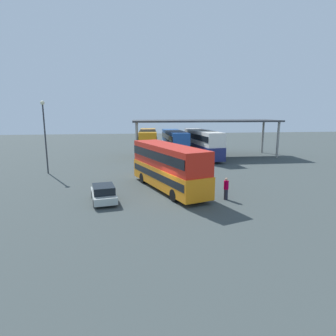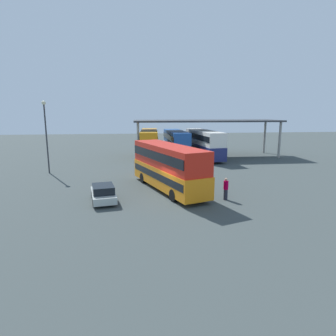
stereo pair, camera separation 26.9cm
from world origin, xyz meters
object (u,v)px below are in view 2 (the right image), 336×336
at_px(double_decker_mid_row, 176,143).
at_px(pedestrian_waiting, 226,189).
at_px(double_decker_main, 168,165).
at_px(double_decker_far_right, 204,143).
at_px(double_decker_near_canopy, 149,143).
at_px(parked_hatchback, 103,193).
at_px(lamppost_tall, 46,129).

distance_m(double_decker_mid_row, pedestrian_waiting, 22.50).
height_order(double_decker_main, double_decker_far_right, double_decker_far_right).
bearing_deg(double_decker_mid_row, double_decker_main, 167.84).
bearing_deg(double_decker_near_canopy, double_decker_far_right, -96.85).
bearing_deg(double_decker_mid_row, double_decker_near_canopy, 92.53).
bearing_deg(parked_hatchback, pedestrian_waiting, -104.59).
xyz_separation_m(double_decker_near_canopy, double_decker_mid_row, (4.17, 0.31, -0.07)).
bearing_deg(pedestrian_waiting, double_decker_main, 109.72).
xyz_separation_m(double_decker_main, lamppost_tall, (-12.71, 8.64, 2.85)).
bearing_deg(lamppost_tall, double_decker_far_right, 22.73).
bearing_deg(pedestrian_waiting, double_decker_far_right, 50.52).
height_order(double_decker_mid_row, lamppost_tall, lamppost_tall).
height_order(double_decker_mid_row, pedestrian_waiting, double_decker_mid_row).
distance_m(double_decker_main, double_decker_mid_row, 19.25).
xyz_separation_m(double_decker_mid_row, double_decker_far_right, (3.98, -1.83, 0.07)).
bearing_deg(double_decker_mid_row, double_decker_far_right, -116.45).
xyz_separation_m(double_decker_mid_row, pedestrian_waiting, (0.73, -22.45, -1.31)).
xyz_separation_m(double_decker_mid_row, lamppost_tall, (-16.21, -10.29, 2.87)).
bearing_deg(double_decker_main, double_decker_near_canopy, -17.11).
relative_size(double_decker_near_canopy, double_decker_mid_row, 1.05).
distance_m(lamppost_tall, pedestrian_waiting, 21.27).
height_order(double_decker_near_canopy, double_decker_mid_row, double_decker_near_canopy).
relative_size(double_decker_main, double_decker_far_right, 0.95).
height_order(parked_hatchback, double_decker_mid_row, double_decker_mid_row).
distance_m(double_decker_main, lamppost_tall, 15.62).
relative_size(double_decker_main, double_decker_near_canopy, 0.97).
distance_m(double_decker_mid_row, lamppost_tall, 19.41).
bearing_deg(parked_hatchback, lamppost_tall, 21.75).
height_order(double_decker_main, double_decker_near_canopy, double_decker_near_canopy).
bearing_deg(double_decker_far_right, double_decker_mid_row, 59.19).
bearing_deg(parked_hatchback, double_decker_main, -73.02).
bearing_deg(double_decker_near_canopy, lamppost_tall, 133.44).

